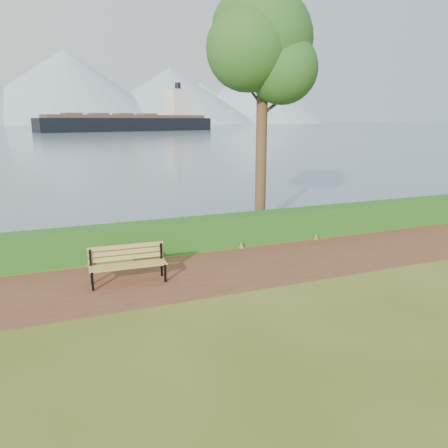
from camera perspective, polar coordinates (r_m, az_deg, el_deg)
name	(u,v)px	position (r m, az deg, el deg)	size (l,w,h in m)	color
ground	(220,275)	(12.01, -0.58, -6.62)	(140.00, 140.00, 0.00)	#435618
path	(216,271)	(12.27, -1.11, -6.15)	(40.00, 3.40, 0.01)	#592D1E
hedge	(190,234)	(14.19, -4.49, -1.36)	(32.00, 0.85, 1.00)	#1C4F16
water	(48,127)	(270.53, -21.96, 11.71)	(700.00, 510.00, 0.00)	#43566B
mountains	(30,90)	(417.21, -23.95, 15.66)	(585.00, 190.00, 70.00)	#829AAE
bench	(128,261)	(11.58, -12.49, -4.79)	(1.97, 0.67, 0.97)	black
tree	(263,46)	(17.09, 5.16, 22.18)	(4.50, 3.78, 9.04)	#3E2B19
cargo_ship	(135,123)	(161.46, -11.51, 12.82)	(63.36, 25.57, 19.10)	black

